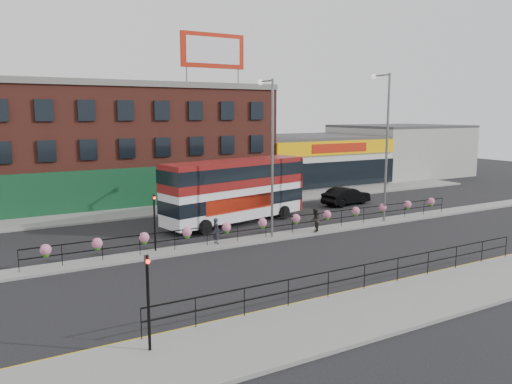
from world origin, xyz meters
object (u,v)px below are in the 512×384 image
lamp_column_east (385,134)px  lamp_column_west (270,144)px  pedestrian_b (315,220)px  pedestrian_a (216,231)px  car (346,196)px  double_decker_bus (236,185)px

lamp_column_east → lamp_column_west: bearing=179.5°
pedestrian_b → lamp_column_east: bearing=140.9°
lamp_column_west → lamp_column_east: lamp_column_east is taller
pedestrian_a → lamp_column_east: (13.10, -0.04, 5.39)m
car → pedestrian_a: size_ratio=3.14×
lamp_column_east → car: bearing=70.8°
car → lamp_column_west: (-11.68, -6.58, 5.14)m
car → pedestrian_b: size_ratio=3.13×
lamp_column_west → lamp_column_east: 9.36m
lamp_column_west → pedestrian_a: bearing=-179.2°
double_decker_bus → car: 11.87m
car → pedestrian_a: bearing=104.2°
pedestrian_a → lamp_column_east: size_ratio=0.15×
double_decker_bus → car: bearing=8.6°
pedestrian_a → car: bearing=-73.0°
car → lamp_column_east: lamp_column_east is taller
double_decker_bus → lamp_column_west: (-0.11, -4.84, 3.12)m
pedestrian_b → double_decker_bus: bearing=-104.9°
double_decker_bus → lamp_column_east: (9.24, -4.93, 3.52)m
double_decker_bus → lamp_column_east: lamp_column_east is taller
double_decker_bus → pedestrian_b: size_ratio=7.42×
lamp_column_west → lamp_column_east: (9.35, -0.09, 0.40)m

